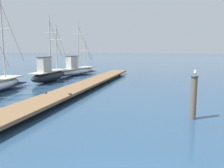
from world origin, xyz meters
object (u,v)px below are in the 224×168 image
fishing_boat_1 (77,70)px  mooring_piling (194,97)px  fishing_boat_3 (49,74)px  perched_seagull (195,73)px

fishing_boat_1 → mooring_piling: fishing_boat_1 is taller
fishing_boat_3 → mooring_piling: size_ratio=3.66×
fishing_boat_3 → mooring_piling: bearing=-33.4°
fishing_boat_1 → fishing_boat_3: 6.15m
fishing_boat_3 → perched_seagull: bearing=-33.4°
fishing_boat_3 → perched_seagull: (12.90, -8.50, 1.33)m
mooring_piling → perched_seagull: 1.07m
fishing_boat_1 → perched_seagull: bearing=-48.3°
fishing_boat_1 → perched_seagull: fishing_boat_1 is taller
fishing_boat_1 → perched_seagull: (13.06, -14.65, 1.45)m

